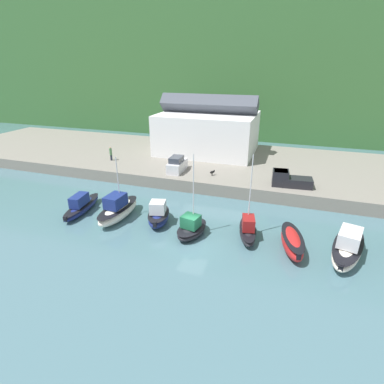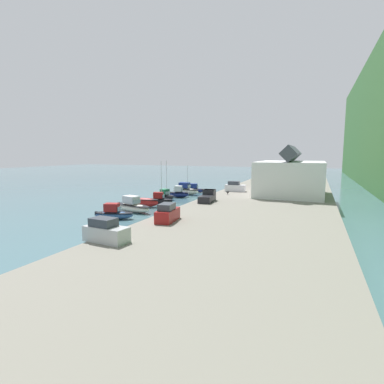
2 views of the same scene
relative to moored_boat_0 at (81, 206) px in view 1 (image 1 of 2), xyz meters
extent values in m
plane|color=#476B75|center=(13.89, -2.16, -0.76)|extent=(320.00, 320.00, 0.00)
cube|color=#386633|center=(13.89, 78.81, 17.87)|extent=(240.00, 76.64, 37.26)
cube|color=gray|center=(13.89, 20.08, 0.05)|extent=(104.82, 22.22, 1.61)
cube|color=white|center=(7.98, 23.49, 4.07)|extent=(15.56, 12.03, 6.44)
cube|color=#474C56|center=(7.98, 23.49, 8.80)|extent=(15.87, 3.02, 3.02)
ellipsoid|color=navy|center=(-0.01, 0.08, -0.26)|extent=(2.38, 6.84, 1.00)
ellipsoid|color=black|center=(-0.01, 0.08, 0.09)|extent=(2.46, 6.98, 0.12)
cube|color=navy|center=(0.03, -0.26, 0.81)|extent=(1.46, 2.47, 1.15)
cube|color=#8CA5B2|center=(-0.13, 1.06, 0.64)|extent=(1.08, 0.23, 0.57)
cube|color=black|center=(0.37, -3.08, -0.06)|extent=(0.39, 0.32, 0.56)
ellipsoid|color=white|center=(4.76, -0.03, 0.02)|extent=(2.45, 6.55, 1.57)
ellipsoid|color=black|center=(4.76, -0.03, 0.57)|extent=(2.54, 6.68, 0.12)
cube|color=navy|center=(4.75, -0.35, 1.45)|extent=(1.72, 2.33, 1.29)
cube|color=#8CA5B2|center=(4.81, 0.93, 1.26)|extent=(1.46, 0.16, 0.65)
cylinder|color=silver|center=(4.79, 0.46, 3.41)|extent=(0.10, 0.10, 5.21)
ellipsoid|color=navy|center=(9.28, 0.44, -0.10)|extent=(2.98, 4.62, 1.31)
ellipsoid|color=black|center=(9.28, 0.44, 0.36)|extent=(3.07, 4.72, 0.12)
cube|color=silver|center=(9.33, 0.23, 1.17)|extent=(1.82, 1.81, 1.23)
cube|color=#8CA5B2|center=(9.11, 1.10, 0.98)|extent=(1.35, 0.42, 0.61)
cube|color=black|center=(9.76, -1.53, 0.16)|extent=(0.42, 0.36, 0.56)
ellipsoid|color=black|center=(13.36, -0.85, -0.23)|extent=(2.88, 4.39, 1.06)
ellipsoid|color=black|center=(13.36, -0.85, 0.14)|extent=(2.98, 4.49, 0.12)
cube|color=#195638|center=(13.32, -1.05, 0.88)|extent=(1.84, 1.70, 1.16)
cube|color=#8CA5B2|center=(13.49, -0.21, 0.71)|extent=(1.42, 0.38, 0.58)
cylinder|color=silver|center=(13.42, -0.55, 3.83)|extent=(0.10, 0.10, 7.06)
ellipsoid|color=black|center=(18.51, 0.58, -0.22)|extent=(2.49, 5.25, 1.08)
ellipsoid|color=black|center=(18.51, 0.58, 0.16)|extent=(2.57, 5.36, 0.12)
cube|color=maroon|center=(18.56, 0.34, 0.90)|extent=(1.45, 1.96, 1.17)
cube|color=#8CA5B2|center=(18.35, 1.35, 0.73)|extent=(1.00, 0.30, 0.58)
cylinder|color=silver|center=(18.43, 0.95, 3.84)|extent=(0.10, 0.10, 7.04)
ellipsoid|color=red|center=(22.60, -0.45, 0.07)|extent=(2.76, 5.66, 1.66)
ellipsoid|color=black|center=(22.60, -0.45, 0.65)|extent=(2.85, 5.78, 0.12)
cube|color=black|center=(23.14, -2.97, 0.40)|extent=(0.41, 0.35, 0.56)
ellipsoid|color=white|center=(27.18, 0.28, -0.07)|extent=(4.06, 7.75, 1.38)
ellipsoid|color=black|center=(27.18, 0.28, 0.41)|extent=(4.19, 7.92, 0.12)
cube|color=silver|center=(27.08, -0.08, 1.24)|extent=(2.27, 2.94, 1.24)
cube|color=#8CA5B2|center=(27.46, 1.32, 1.05)|extent=(1.46, 0.48, 0.62)
cube|color=black|center=(26.26, -3.13, 0.21)|extent=(0.42, 0.36, 0.56)
cube|color=silver|center=(6.77, 12.35, 1.55)|extent=(1.97, 4.27, 1.40)
cube|color=#333842|center=(6.78, 12.03, 2.63)|extent=(1.62, 2.37, 0.76)
cube|color=black|center=(22.71, 11.57, 1.40)|extent=(3.68, 2.31, 1.10)
cube|color=black|center=(20.70, 11.38, 1.80)|extent=(2.06, 2.06, 1.90)
cube|color=#2D333D|center=(20.70, 11.38, 2.50)|extent=(1.78, 1.94, 0.50)
cylinder|color=#232838|center=(-4.83, 13.84, 1.27)|extent=(0.32, 0.32, 0.85)
cylinder|color=#4C7A4C|center=(-4.83, 13.84, 2.22)|extent=(0.40, 0.40, 1.05)
sphere|color=tan|center=(-4.83, 13.84, 2.87)|extent=(0.24, 0.24, 0.24)
cylinder|color=black|center=(11.88, 12.10, 0.99)|extent=(0.12, 0.12, 0.28)
ellipsoid|color=black|center=(11.88, 12.10, 1.31)|extent=(0.69, 0.83, 0.36)
sphere|color=black|center=(12.07, 12.41, 1.42)|extent=(0.22, 0.22, 0.22)
camera|label=1|loc=(21.41, -24.73, 14.53)|focal=28.00mm
camera|label=2|loc=(68.36, 27.94, 8.82)|focal=28.00mm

